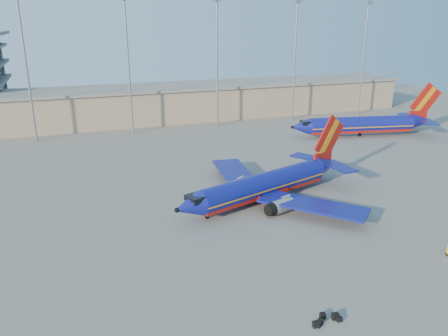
{
  "coord_description": "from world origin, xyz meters",
  "views": [
    {
      "loc": [
        -18.57,
        -50.25,
        23.75
      ],
      "look_at": [
        1.62,
        4.88,
        4.0
      ],
      "focal_mm": 35.0,
      "sensor_mm": 36.0,
      "label": 1
    }
  ],
  "objects": [
    {
      "name": "terminal_building",
      "position": [
        10.0,
        58.0,
        4.32
      ],
      "size": [
        122.0,
        16.0,
        8.5
      ],
      "color": "gray",
      "rests_on": "ground"
    },
    {
      "name": "ground",
      "position": [
        0.0,
        0.0,
        0.0
      ],
      "size": [
        220.0,
        220.0,
        0.0
      ],
      "primitive_type": "plane",
      "color": "slate",
      "rests_on": "ground"
    },
    {
      "name": "luggage_pile",
      "position": [
        -0.28,
        -24.73,
        0.24
      ],
      "size": [
        2.75,
        1.32,
        0.55
      ],
      "color": "black",
      "rests_on": "ground"
    },
    {
      "name": "aircraft_main",
      "position": [
        6.7,
        1.02,
        2.24
      ],
      "size": [
        30.0,
        28.38,
        10.49
      ],
      "rotation": [
        0.0,
        0.0,
        0.31
      ],
      "color": "navy",
      "rests_on": "ground"
    },
    {
      "name": "aircraft_second",
      "position": [
        41.83,
        26.17,
        2.6
      ],
      "size": [
        33.22,
        13.88,
        11.35
      ],
      "rotation": [
        0.0,
        0.0,
        -0.19
      ],
      "color": "navy",
      "rests_on": "ground"
    },
    {
      "name": "light_mast_row",
      "position": [
        5.0,
        46.0,
        17.55
      ],
      "size": [
        101.6,
        1.6,
        28.65
      ],
      "color": "gray",
      "rests_on": "ground"
    }
  ]
}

